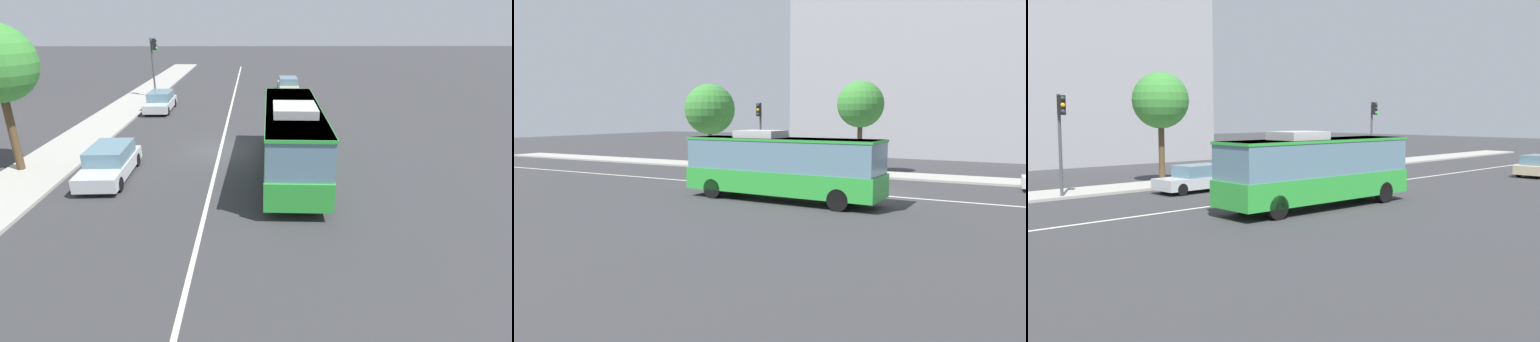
{
  "view_description": "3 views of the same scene",
  "coord_description": "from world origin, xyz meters",
  "views": [
    {
      "loc": [
        -20.34,
        -1.86,
        6.91
      ],
      "look_at": [
        -5.54,
        -1.94,
        0.96
      ],
      "focal_mm": 27.05,
      "sensor_mm": 36.0,
      "label": 1
    },
    {
      "loc": [
        6.75,
        -24.13,
        4.15
      ],
      "look_at": [
        -4.49,
        -2.47,
        1.29
      ],
      "focal_mm": 32.69,
      "sensor_mm": 36.0,
      "label": 2
    },
    {
      "loc": [
        -22.57,
        -21.26,
        4.2
      ],
      "look_at": [
        -3.39,
        -1.62,
        1.53
      ],
      "focal_mm": 41.02,
      "sensor_mm": 36.0,
      "label": 3
    }
  ],
  "objects": [
    {
      "name": "ground_plane",
      "position": [
        0.0,
        0.0,
        0.0
      ],
      "size": [
        160.0,
        160.0,
        0.0
      ],
      "primitive_type": "plane",
      "color": "#333335"
    },
    {
      "name": "sidewalk_kerb",
      "position": [
        0.0,
        8.4,
        0.07
      ],
      "size": [
        80.0,
        3.3,
        0.14
      ],
      "primitive_type": "cube",
      "color": "#9E9B93",
      "rests_on": "ground_plane"
    },
    {
      "name": "lane_centre_line",
      "position": [
        0.0,
        0.0,
        0.01
      ],
      "size": [
        76.0,
        0.16,
        0.01
      ],
      "primitive_type": "cube",
      "color": "silver",
      "rests_on": "ground_plane"
    },
    {
      "name": "transit_bus",
      "position": [
        -3.27,
        -3.62,
        1.81
      ],
      "size": [
        10.09,
        2.88,
        3.46
      ],
      "rotation": [
        0.0,
        0.0,
        -0.04
      ],
      "color": "green",
      "rests_on": "ground_plane"
    },
    {
      "name": "sedan_silver_ahead",
      "position": [
        -3.87,
        4.7,
        0.72
      ],
      "size": [
        4.56,
        1.95,
        1.46
      ],
      "rotation": [
        0.0,
        0.0,
        3.17
      ],
      "color": "#B7BABF",
      "rests_on": "ground_plane"
    },
    {
      "name": "traffic_light_near_corner",
      "position": [
        -10.31,
        7.02,
        3.56
      ],
      "size": [
        0.33,
        0.62,
        5.2
      ],
      "rotation": [
        0.0,
        0.0,
        -1.52
      ],
      "color": "#47474C",
      "rests_on": "ground_plane"
    },
    {
      "name": "street_tree_kerbside_left",
      "position": [
        -16.37,
        9.18,
        4.76
      ],
      "size": [
        4.32,
        4.32,
        6.93
      ],
      "color": "#4C3823",
      "rests_on": "ground_plane"
    },
    {
      "name": "street_tree_kerbside_centre",
      "position": [
        -3.16,
        9.26,
        5.01
      ],
      "size": [
        3.4,
        3.4,
        6.74
      ],
      "color": "#4C3823",
      "rests_on": "ground_plane"
    },
    {
      "name": "office_block_background",
      "position": [
        -1.95,
        31.14,
        8.5
      ],
      "size": [
        26.97,
        17.95,
        17.0
      ],
      "rotation": [
        0.0,
        0.0,
        -0.05
      ],
      "color": "#939399",
      "rests_on": "ground_plane"
    }
  ]
}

